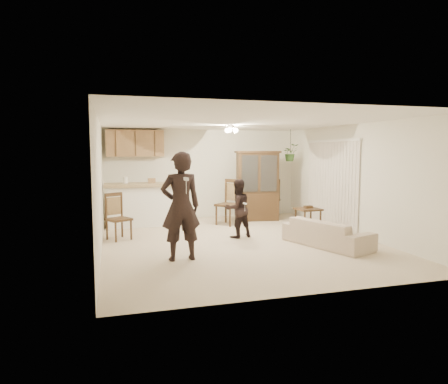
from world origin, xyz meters
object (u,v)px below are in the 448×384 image
object	(u,v)px
sofa	(327,228)
adult	(181,209)
chair_bar	(119,227)
chair_hutch_right	(270,206)
child	(238,207)
chair_hutch_left	(228,212)
china_hutch	(257,186)
side_table	(308,220)

from	to	relation	value
sofa	adult	size ratio (longest dim) A/B	1.04
chair_bar	chair_hutch_right	size ratio (longest dim) A/B	0.93
child	chair_hutch_left	size ratio (longest dim) A/B	1.16
adult	chair_bar	xyz separation A→B (m)	(-1.01, 1.95, -0.62)
china_hutch	side_table	xyz separation A→B (m)	(0.55, -1.88, -0.64)
chair_hutch_left	side_table	bearing A→B (deg)	7.52
side_table	chair_hutch_left	world-z (taller)	chair_hutch_left
china_hutch	chair_bar	distance (m)	4.05
chair_bar	chair_hutch_right	xyz separation A→B (m)	(4.29, 2.01, 0.02)
adult	chair_hutch_left	world-z (taller)	adult
adult	chair_hutch_right	size ratio (longest dim) A/B	1.67
china_hutch	chair_hutch_right	size ratio (longest dim) A/B	1.76
sofa	adult	world-z (taller)	adult
chair_bar	china_hutch	bearing A→B (deg)	-7.25
chair_bar	chair_hutch_right	world-z (taller)	chair_hutch_right
side_table	chair_hutch_right	size ratio (longest dim) A/B	0.58
china_hutch	chair_bar	bearing A→B (deg)	-150.79
china_hutch	chair_hutch_left	world-z (taller)	china_hutch
adult	side_table	world-z (taller)	adult
child	chair_hutch_left	bearing A→B (deg)	-112.26
sofa	adult	xyz separation A→B (m)	(-2.98, -0.23, 0.53)
sofa	chair_hutch_left	world-z (taller)	chair_hutch_left
adult	chair_bar	size ratio (longest dim) A/B	1.80
adult	child	distance (m)	2.12
side_table	chair_bar	size ratio (longest dim) A/B	0.63
adult	child	bearing A→B (deg)	-138.08
chair_hutch_right	child	bearing A→B (deg)	12.09
adult	chair_hutch_left	distance (m)	3.52
sofa	chair_hutch_right	bearing A→B (deg)	-24.35
sofa	chair_hutch_right	xyz separation A→B (m)	(0.30, 3.74, -0.06)
sofa	chair_hutch_left	xyz separation A→B (m)	(-1.25, 2.78, -0.04)
side_table	chair_bar	xyz separation A→B (m)	(-4.27, 0.39, -0.01)
sofa	child	world-z (taller)	child
adult	sofa	bearing A→B (deg)	-178.20
sofa	side_table	xyz separation A→B (m)	(0.27, 1.33, -0.07)
china_hutch	side_table	size ratio (longest dim) A/B	3.01
chair_hutch_left	chair_bar	bearing A→B (deg)	-107.95
child	chair_hutch_right	size ratio (longest dim) A/B	1.25
child	chair_bar	distance (m)	2.59
chair_hutch_right	china_hutch	bearing A→B (deg)	-0.31
side_table	chair_hutch_right	bearing A→B (deg)	89.34
chair_hutch_left	adult	bearing A→B (deg)	-68.94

